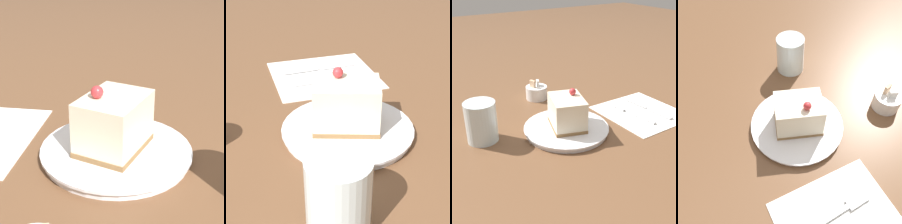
{
  "view_description": "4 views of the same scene",
  "coord_description": "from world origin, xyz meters",
  "views": [
    {
      "loc": [
        -0.1,
        0.44,
        0.28
      ],
      "look_at": [
        -0.02,
        -0.04,
        0.06
      ],
      "focal_mm": 60.0,
      "sensor_mm": 36.0,
      "label": 1
    },
    {
      "loc": [
        -0.52,
        0.14,
        0.34
      ],
      "look_at": [
        -0.03,
        -0.01,
        0.05
      ],
      "focal_mm": 60.0,
      "sensor_mm": 36.0,
      "label": 2
    },
    {
      "loc": [
        -0.4,
        -0.61,
        0.4
      ],
      "look_at": [
        -0.02,
        -0.01,
        0.05
      ],
      "focal_mm": 50.0,
      "sensor_mm": 36.0,
      "label": 3
    },
    {
      "loc": [
        0.28,
        -0.18,
        0.5
      ],
      "look_at": [
        -0.04,
        -0.04,
        0.05
      ],
      "focal_mm": 40.0,
      "sensor_mm": 36.0,
      "label": 4
    }
  ],
  "objects": [
    {
      "name": "ground_plane",
      "position": [
        0.0,
        0.0,
        0.0
      ],
      "size": [
        4.0,
        4.0,
        0.0
      ],
      "primitive_type": "plane",
      "color": "brown"
    },
    {
      "name": "plate",
      "position": [
        -0.02,
        -0.02,
        0.01
      ],
      "size": [
        0.22,
        0.22,
        0.01
      ],
      "color": "white",
      "rests_on": "ground_plane"
    },
    {
      "name": "cake_slice",
      "position": [
        -0.02,
        -0.02,
        0.05
      ],
      "size": [
        0.11,
        0.13,
        0.1
      ],
      "rotation": [
        0.0,
        0.0,
        -0.31
      ],
      "color": "olive",
      "rests_on": "plate"
    },
    {
      "name": "fork",
      "position": [
        0.19,
        -0.03,
        0.01
      ],
      "size": [
        0.03,
        0.15,
        0.0
      ],
      "rotation": [
        0.0,
        0.0,
        0.08
      ],
      "color": "silver",
      "rests_on": "napkin"
    },
    {
      "name": "sugar_bowl",
      "position": [
        0.01,
        0.21,
        0.02
      ],
      "size": [
        0.07,
        0.07,
        0.06
      ],
      "color": "white",
      "rests_on": "ground_plane"
    },
    {
      "name": "drinking_glass",
      "position": [
        -0.22,
        0.05,
        0.05
      ],
      "size": [
        0.08,
        0.08,
        0.1
      ],
      "color": "silver",
      "rests_on": "ground_plane"
    }
  ]
}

